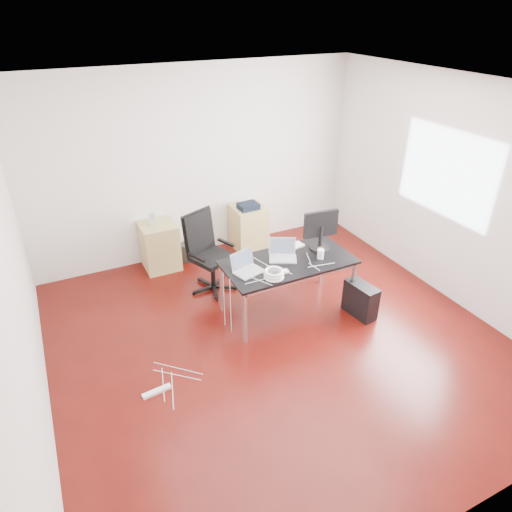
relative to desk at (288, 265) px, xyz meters
name	(u,v)px	position (x,y,z in m)	size (l,w,h in m)	color
room_shell	(282,232)	(-0.36, -0.45, 0.73)	(5.00, 5.00, 5.00)	#3C0906
desk	(288,265)	(0.00, 0.00, 0.00)	(1.60, 0.80, 0.73)	black
office_chair	(207,249)	(-0.70, 0.95, -0.07)	(0.63, 0.64, 1.08)	black
filing_cabinet_left	(160,246)	(-1.14, 1.77, -0.33)	(0.50, 0.50, 0.70)	tan
filing_cabinet_right	(249,227)	(0.30, 1.77, -0.33)	(0.50, 0.50, 0.70)	tan
pc_tower	(360,300)	(0.79, -0.49, -0.46)	(0.20, 0.45, 0.44)	black
wastebasket	(189,252)	(-0.71, 1.79, -0.54)	(0.24, 0.24, 0.28)	black
power_strip	(157,391)	(-1.90, -0.66, -0.66)	(0.30, 0.06, 0.04)	white
laptop_left	(246,267)	(-0.56, 0.01, 0.11)	(0.39, 0.34, 0.23)	silver
laptop_right	(283,254)	(-0.02, 0.10, 0.11)	(0.41, 0.38, 0.23)	silver
monitor	(321,228)	(0.52, 0.12, 0.34)	(0.45, 0.26, 0.51)	black
keyboard	(288,248)	(0.15, 0.27, 0.06)	(0.44, 0.14, 0.02)	white
cup_white	(321,254)	(0.39, -0.11, 0.11)	(0.08, 0.08, 0.12)	white
cup_brown	(320,252)	(0.43, -0.05, 0.10)	(0.08, 0.08, 0.10)	#57291E
cable_coil	(274,274)	(-0.34, -0.27, 0.11)	(0.24, 0.24, 0.11)	white
power_adapter	(285,271)	(-0.16, -0.21, 0.07)	(0.07, 0.07, 0.03)	white
speaker	(152,219)	(-1.20, 1.79, 0.11)	(0.09, 0.08, 0.18)	#9E9E9E
navy_garment	(248,206)	(0.27, 1.71, 0.07)	(0.30, 0.24, 0.09)	black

